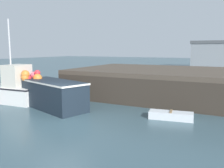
# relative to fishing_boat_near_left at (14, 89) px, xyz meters

# --- Properties ---
(ground) EXTENTS (120.00, 160.00, 0.10)m
(ground) POSITION_rel_fishing_boat_near_left_xyz_m (4.73, -1.73, -0.84)
(ground) COLOR #38515B
(pier) EXTENTS (10.08, 7.67, 1.78)m
(pier) POSITION_rel_fishing_boat_near_left_xyz_m (6.57, 5.39, 0.69)
(pier) COLOR #473D33
(pier) RESTS_ON ground
(fishing_boat_near_left) EXTENTS (3.59, 1.73, 4.76)m
(fishing_boat_near_left) POSITION_rel_fishing_boat_near_left_xyz_m (0.00, 0.00, 0.00)
(fishing_boat_near_left) COLOR silver
(fishing_boat_near_left) RESTS_ON ground
(fishing_boat_near_right) EXTENTS (4.46, 2.86, 1.95)m
(fishing_boat_near_right) POSITION_rel_fishing_boat_near_left_xyz_m (2.92, -0.06, 0.02)
(fishing_boat_near_right) COLOR #19232D
(fishing_boat_near_right) RESTS_ON ground
(rowboat) EXTENTS (1.98, 0.89, 0.38)m
(rowboat) POSITION_rel_fishing_boat_near_left_xyz_m (9.00, 0.68, -0.62)
(rowboat) COLOR silver
(rowboat) RESTS_ON ground
(warehouse) EXTENTS (8.36, 4.29, 4.44)m
(warehouse) POSITION_rel_fishing_boat_near_left_xyz_m (9.07, 33.11, 1.45)
(warehouse) COLOR gray
(warehouse) RESTS_ON ground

